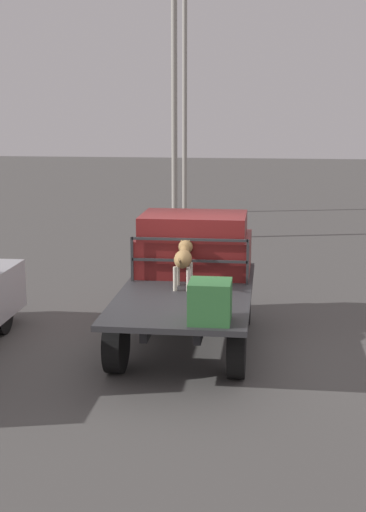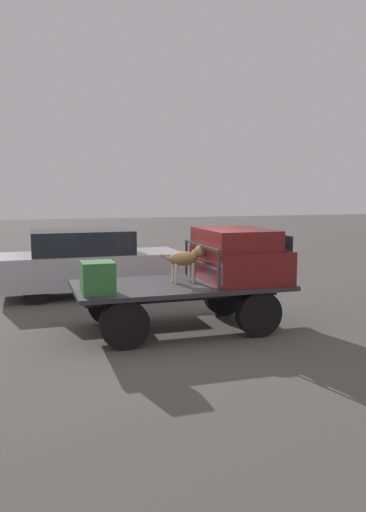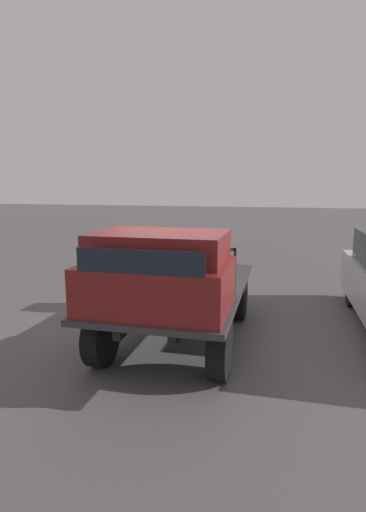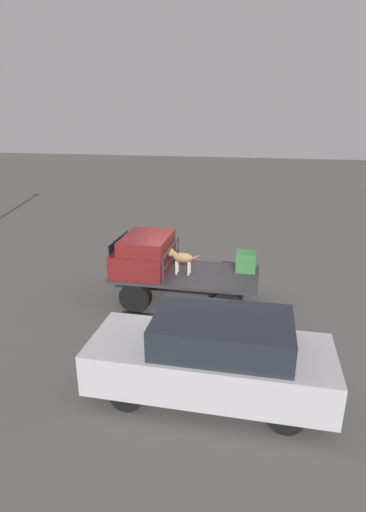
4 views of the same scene
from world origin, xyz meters
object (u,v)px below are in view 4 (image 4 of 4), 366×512
object	(u,v)px
flatbed_truck	(186,281)
cargo_crate	(246,261)
parked_sedan	(213,356)
dog	(180,257)

from	to	relation	value
flatbed_truck	cargo_crate	bearing A→B (deg)	-162.79
cargo_crate	flatbed_truck	bearing A→B (deg)	17.21
flatbed_truck	parked_sedan	xyz separation A→B (m)	(-1.23, 3.76, 0.19)
flatbed_truck	cargo_crate	size ratio (longest dim) A/B	7.28
flatbed_truck	cargo_crate	world-z (taller)	cargo_crate
parked_sedan	dog	bearing A→B (deg)	-67.29
flatbed_truck	parked_sedan	distance (m)	3.96
cargo_crate	parked_sedan	size ratio (longest dim) A/B	0.12
flatbed_truck	dog	bearing A→B (deg)	19.32
flatbed_truck	dog	size ratio (longest dim) A/B	4.18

